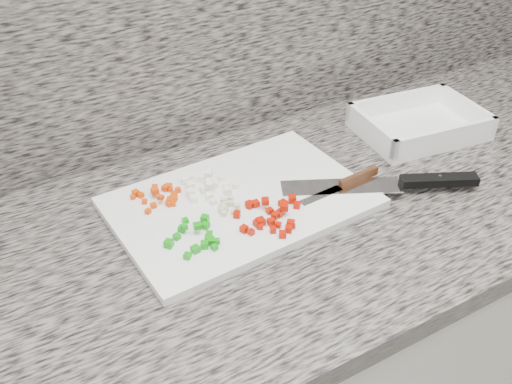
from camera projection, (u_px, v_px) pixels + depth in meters
cabinet at (260, 384)px, 1.26m from camera, size 3.92×0.62×0.86m
countertop at (261, 226)px, 1.00m from camera, size 3.96×0.64×0.04m
cutting_board at (241, 202)px, 1.02m from camera, size 0.46×0.32×0.01m
carrot_pile at (162, 196)px, 1.01m from camera, size 0.09×0.07×0.02m
onion_pile at (204, 186)px, 1.03m from camera, size 0.10×0.10×0.02m
green_pepper_pile at (197, 236)px, 0.92m from camera, size 0.09×0.10×0.02m
red_pepper_pile at (272, 215)px, 0.96m from camera, size 0.13×0.11×0.02m
garlic_pile at (227, 206)px, 0.99m from camera, size 0.04×0.05×0.01m
chef_knife at (406, 182)px, 1.04m from camera, size 0.34×0.19×0.02m
paring_knife at (349, 182)px, 1.04m from camera, size 0.18×0.03×0.02m
tray at (419, 125)px, 1.23m from camera, size 0.28×0.21×0.05m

